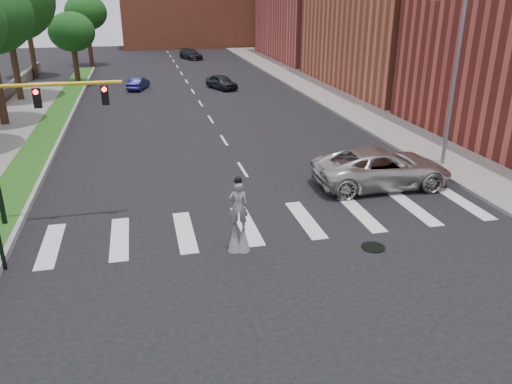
{
  "coord_description": "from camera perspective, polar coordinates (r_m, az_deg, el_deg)",
  "views": [
    {
      "loc": [
        -5.2,
        -17.38,
        9.05
      ],
      "look_at": [
        -1.01,
        0.46,
        1.7
      ],
      "focal_mm": 35.0,
      "sensor_mm": 36.0,
      "label": 1
    }
  ],
  "objects": [
    {
      "name": "grass_median",
      "position": [
        38.94,
        -22.32,
        6.97
      ],
      "size": [
        2.0,
        60.0,
        0.25
      ],
      "primitive_type": "cube",
      "color": "#1E5016",
      "rests_on": "ground"
    },
    {
      "name": "suv_crossing",
      "position": [
        25.55,
        14.19,
        2.69
      ],
      "size": [
        6.91,
        3.31,
        1.9
      ],
      "primitive_type": "imported",
      "rotation": [
        0.0,
        0.0,
        1.55
      ],
      "color": "#B0ADA7",
      "rests_on": "ground"
    },
    {
      "name": "tree_4",
      "position": [
        49.25,
        -26.89,
        19.02
      ],
      "size": [
        8.25,
        8.25,
        12.02
      ],
      "color": "black",
      "rests_on": "ground"
    },
    {
      "name": "median_curb",
      "position": [
        38.78,
        -20.79,
        7.15
      ],
      "size": [
        0.2,
        60.0,
        0.28
      ],
      "primitive_type": "cube",
      "color": "gray",
      "rests_on": "ground"
    },
    {
      "name": "car_near",
      "position": [
        51.26,
        -3.96,
        12.43
      ],
      "size": [
        3.12,
        4.47,
        1.41
      ],
      "primitive_type": "imported",
      "rotation": [
        0.0,
        0.0,
        0.39
      ],
      "color": "black",
      "rests_on": "ground"
    },
    {
      "name": "sidewalk_right",
      "position": [
        46.79,
        9.43,
        10.52
      ],
      "size": [
        5.0,
        90.0,
        0.18
      ],
      "primitive_type": "cube",
      "color": "slate",
      "rests_on": "ground"
    },
    {
      "name": "ground_plane",
      "position": [
        20.27,
        3.09,
        -4.69
      ],
      "size": [
        160.0,
        160.0,
        0.0
      ],
      "primitive_type": "plane",
      "color": "black",
      "rests_on": "ground"
    },
    {
      "name": "tree_7",
      "position": [
        71.09,
        -18.87,
        18.82
      ],
      "size": [
        5.27,
        5.27,
        8.93
      ],
      "color": "black",
      "rests_on": "ground"
    },
    {
      "name": "car_far",
      "position": [
        75.82,
        -7.46,
        15.35
      ],
      "size": [
        3.46,
        5.24,
        1.41
      ],
      "primitive_type": "imported",
      "rotation": [
        0.0,
        0.0,
        0.33
      ],
      "color": "black",
      "rests_on": "ground"
    },
    {
      "name": "car_mid",
      "position": [
        52.19,
        -13.3,
        11.97
      ],
      "size": [
        2.39,
        3.89,
        1.21
      ],
      "primitive_type": "imported",
      "rotation": [
        0.0,
        0.0,
        2.81
      ],
      "color": "#15194A",
      "rests_on": "ground"
    },
    {
      "name": "manhole",
      "position": [
        19.63,
        13.24,
        -6.17
      ],
      "size": [
        0.9,
        0.9,
        0.04
      ],
      "primitive_type": "cylinder",
      "color": "black",
      "rests_on": "ground"
    },
    {
      "name": "stilt_performer",
      "position": [
        18.39,
        -2.0,
        -3.33
      ],
      "size": [
        0.83,
        0.6,
        2.98
      ],
      "rotation": [
        0.0,
        0.0,
        2.93
      ],
      "color": "black",
      "rests_on": "ground"
    },
    {
      "name": "streetlight",
      "position": [
        28.69,
        21.6,
        12.05
      ],
      "size": [
        2.05,
        0.2,
        9.0
      ],
      "color": "slate",
      "rests_on": "ground"
    },
    {
      "name": "tree_6",
      "position": [
        56.11,
        -20.31,
        16.75
      ],
      "size": [
        4.59,
        4.59,
        7.31
      ],
      "color": "black",
      "rests_on": "ground"
    },
    {
      "name": "traffic_signal",
      "position": [
        21.45,
        -25.33,
        6.55
      ],
      "size": [
        5.3,
        0.23,
        6.2
      ],
      "color": "black",
      "rests_on": "ground"
    },
    {
      "name": "tree_5",
      "position": [
        62.91,
        -25.02,
        19.29
      ],
      "size": [
        5.94,
        5.94,
        10.9
      ],
      "color": "black",
      "rests_on": "ground"
    }
  ]
}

